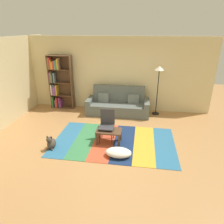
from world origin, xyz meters
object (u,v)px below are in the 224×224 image
at_px(folding_chair, 107,122).
at_px(coffee_table, 109,133).
at_px(tv_remote, 112,130).
at_px(pouf, 118,152).
at_px(standing_lamp, 159,75).
at_px(bookshelf, 58,83).
at_px(couch, 118,105).
at_px(dog, 51,143).

bearing_deg(folding_chair, coffee_table, -52.54).
bearing_deg(tv_remote, pouf, -61.36).
relative_size(standing_lamp, folding_chair, 1.96).
distance_m(standing_lamp, tv_remote, 2.82).
bearing_deg(folding_chair, tv_remote, -31.52).
relative_size(bookshelf, folding_chair, 2.26).
relative_size(couch, dog, 5.69).
distance_m(tv_remote, folding_chair, 0.28).
distance_m(pouf, standing_lamp, 3.35).
height_order(pouf, folding_chair, folding_chair).
distance_m(coffee_table, standing_lamp, 2.90).
xyz_separation_m(bookshelf, standing_lamp, (3.74, -0.12, 0.47)).
xyz_separation_m(couch, tv_remote, (0.10, -2.11, 0.06)).
bearing_deg(couch, dog, -118.97).
height_order(bookshelf, tv_remote, bookshelf).
height_order(coffee_table, tv_remote, tv_remote).
relative_size(tv_remote, folding_chair, 0.17).
bearing_deg(bookshelf, couch, -6.87).
distance_m(couch, pouf, 2.75).
relative_size(bookshelf, standing_lamp, 1.16).
bearing_deg(couch, coffee_table, -89.75).
bearing_deg(pouf, folding_chair, 118.04).
distance_m(couch, coffee_table, 2.11).
relative_size(dog, tv_remote, 2.65).
distance_m(couch, dog, 2.99).
bearing_deg(standing_lamp, dog, -135.59).
height_order(dog, tv_remote, tv_remote).
relative_size(couch, tv_remote, 15.07).
distance_m(bookshelf, folding_chair, 3.22).
bearing_deg(tv_remote, couch, 99.64).
distance_m(dog, folding_chair, 1.58).
distance_m(bookshelf, dog, 3.15).
distance_m(coffee_table, folding_chair, 0.29).
height_order(coffee_table, standing_lamp, standing_lamp).
distance_m(coffee_table, tv_remote, 0.13).
relative_size(dog, standing_lamp, 0.23).
xyz_separation_m(coffee_table, pouf, (0.34, -0.61, -0.20)).
distance_m(dog, standing_lamp, 4.18).
relative_size(coffee_table, dog, 1.72).
xyz_separation_m(dog, tv_remote, (1.55, 0.51, 0.24)).
bearing_deg(folding_chair, couch, 101.07).
bearing_deg(couch, tv_remote, -87.19).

